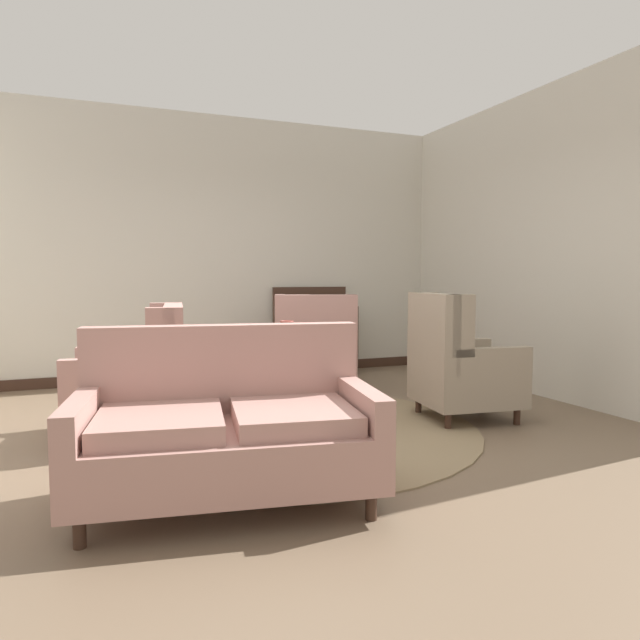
{
  "coord_description": "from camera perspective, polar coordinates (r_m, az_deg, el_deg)",
  "views": [
    {
      "loc": [
        -1.43,
        -4.0,
        1.23
      ],
      "look_at": [
        0.34,
        0.41,
        0.87
      ],
      "focal_mm": 32.23,
      "sensor_mm": 36.0,
      "label": 1
    }
  ],
  "objects": [
    {
      "name": "porcelain_vase",
      "position": [
        4.79,
        -3.3,
        -2.45
      ],
      "size": [
        0.16,
        0.16,
        0.34
      ],
      "color": "brown",
      "rests_on": "coffee_table"
    },
    {
      "name": "settee",
      "position": [
        3.21,
        -9.19,
        -10.72
      ],
      "size": [
        1.7,
        1.09,
        0.95
      ],
      "rotation": [
        0.0,
        0.0,
        -0.16
      ],
      "color": "tan",
      "rests_on": "ground"
    },
    {
      "name": "wall_right",
      "position": [
        6.52,
        19.73,
        7.09
      ],
      "size": [
        0.08,
        4.11,
        3.13
      ],
      "primitive_type": "cube",
      "color": "beige",
      "rests_on": "ground"
    },
    {
      "name": "area_rug",
      "position": [
        4.69,
        -3.39,
        -10.75
      ],
      "size": [
        3.07,
        3.07,
        0.01
      ],
      "primitive_type": "cylinder",
      "color": "#847051",
      "rests_on": "ground"
    },
    {
      "name": "coffee_table",
      "position": [
        4.79,
        -2.56,
        -5.2
      ],
      "size": [
        0.92,
        0.92,
        0.52
      ],
      "color": "#382319",
      "rests_on": "ground"
    },
    {
      "name": "ground",
      "position": [
        4.42,
        -2.13,
        -11.78
      ],
      "size": [
        8.21,
        8.21,
        0.0
      ],
      "primitive_type": "plane",
      "color": "brown"
    },
    {
      "name": "armchair_beside_settee",
      "position": [
        5.94,
        -0.5,
        -3.25
      ],
      "size": [
        1.03,
        1.02,
        1.05
      ],
      "rotation": [
        0.0,
        0.0,
        2.82
      ],
      "color": "tan",
      "rests_on": "ground"
    },
    {
      "name": "armchair_near_window",
      "position": [
        5.06,
        13.5,
        -4.49
      ],
      "size": [
        0.87,
        0.82,
        1.09
      ],
      "rotation": [
        0.0,
        0.0,
        7.73
      ],
      "color": "gray",
      "rests_on": "ground"
    },
    {
      "name": "wall_back",
      "position": [
        7.08,
        -10.28,
        7.04
      ],
      "size": [
        5.92,
        0.08,
        3.13
      ],
      "primitive_type": "cube",
      "color": "beige",
      "rests_on": "ground"
    },
    {
      "name": "armchair_back_corner",
      "position": [
        4.67,
        -17.63,
        -5.71
      ],
      "size": [
        0.95,
        0.93,
        1.01
      ],
      "rotation": [
        0.0,
        0.0,
        4.57
      ],
      "color": "tan",
      "rests_on": "ground"
    },
    {
      "name": "baseboard_back",
      "position": [
        7.12,
        -10.02,
        -5.15
      ],
      "size": [
        5.76,
        0.03,
        0.12
      ],
      "primitive_type": "cube",
      "color": "#382319",
      "rests_on": "ground"
    },
    {
      "name": "sideboard",
      "position": [
        7.17,
        -0.46,
        -1.55
      ],
      "size": [
        0.98,
        0.43,
        1.09
      ],
      "color": "#382319",
      "rests_on": "ground"
    }
  ]
}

